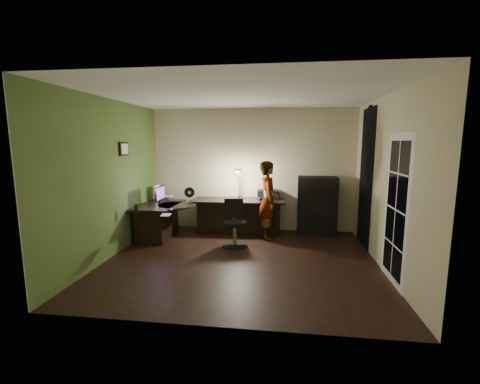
# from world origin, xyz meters

# --- Properties ---
(floor) EXTENTS (4.50, 4.00, 0.01)m
(floor) POSITION_xyz_m (0.00, 0.00, -0.01)
(floor) COLOR black
(floor) RESTS_ON ground
(ceiling) EXTENTS (4.50, 4.00, 0.01)m
(ceiling) POSITION_xyz_m (0.00, 0.00, 2.71)
(ceiling) COLOR silver
(ceiling) RESTS_ON floor
(wall_back) EXTENTS (4.50, 0.01, 2.70)m
(wall_back) POSITION_xyz_m (0.00, 2.00, 1.35)
(wall_back) COLOR beige
(wall_back) RESTS_ON floor
(wall_front) EXTENTS (4.50, 0.01, 2.70)m
(wall_front) POSITION_xyz_m (0.00, -2.00, 1.35)
(wall_front) COLOR beige
(wall_front) RESTS_ON floor
(wall_left) EXTENTS (0.01, 4.00, 2.70)m
(wall_left) POSITION_xyz_m (-2.25, 0.00, 1.35)
(wall_left) COLOR beige
(wall_left) RESTS_ON floor
(wall_right) EXTENTS (0.01, 4.00, 2.70)m
(wall_right) POSITION_xyz_m (2.25, 0.00, 1.35)
(wall_right) COLOR beige
(wall_right) RESTS_ON floor
(green_wall_overlay) EXTENTS (0.00, 4.00, 2.70)m
(green_wall_overlay) POSITION_xyz_m (-2.24, 0.00, 1.35)
(green_wall_overlay) COLOR #49652A
(green_wall_overlay) RESTS_ON floor
(arched_doorway) EXTENTS (0.01, 0.90, 2.60)m
(arched_doorway) POSITION_xyz_m (2.24, 1.15, 1.30)
(arched_doorway) COLOR black
(arched_doorway) RESTS_ON floor
(french_door) EXTENTS (0.02, 0.92, 2.10)m
(french_door) POSITION_xyz_m (2.24, -0.55, 1.05)
(french_door) COLOR white
(french_door) RESTS_ON floor
(framed_picture) EXTENTS (0.04, 0.30, 0.25)m
(framed_picture) POSITION_xyz_m (-2.22, 0.45, 1.85)
(framed_picture) COLOR black
(framed_picture) RESTS_ON wall_left
(desk_left) EXTENTS (0.77, 1.24, 0.71)m
(desk_left) POSITION_xyz_m (-1.83, 1.04, 0.36)
(desk_left) COLOR black
(desk_left) RESTS_ON floor
(desk_right) EXTENTS (2.00, 0.77, 0.74)m
(desk_right) POSITION_xyz_m (-0.26, 1.63, 0.37)
(desk_right) COLOR black
(desk_right) RESTS_ON floor
(cabinet) EXTENTS (0.85, 0.46, 1.25)m
(cabinet) POSITION_xyz_m (1.42, 1.78, 0.62)
(cabinet) COLOR black
(cabinet) RESTS_ON floor
(laptop_stand) EXTENTS (0.23, 0.20, 0.09)m
(laptop_stand) POSITION_xyz_m (-1.88, 1.56, 0.74)
(laptop_stand) COLOR silver
(laptop_stand) RESTS_ON desk_left
(laptop) EXTENTS (0.38, 0.36, 0.24)m
(laptop) POSITION_xyz_m (-1.88, 1.56, 0.91)
(laptop) COLOR silver
(laptop) RESTS_ON laptop_stand
(monitor) EXTENTS (0.09, 0.44, 0.29)m
(monitor) POSITION_xyz_m (-1.79, 0.97, 0.84)
(monitor) COLOR black
(monitor) RESTS_ON desk_left
(mouse) EXTENTS (0.07, 0.09, 0.03)m
(mouse) POSITION_xyz_m (-1.40, 0.60, 0.71)
(mouse) COLOR silver
(mouse) RESTS_ON desk_left
(phone) EXTENTS (0.12, 0.16, 0.01)m
(phone) POSITION_xyz_m (-1.75, 0.94, 0.70)
(phone) COLOR black
(phone) RESTS_ON desk_left
(pen) EXTENTS (0.07, 0.12, 0.01)m
(pen) POSITION_xyz_m (-1.65, 0.51, 0.70)
(pen) COLOR black
(pen) RESTS_ON desk_left
(speaker) EXTENTS (0.07, 0.07, 0.16)m
(speaker) POSITION_xyz_m (-1.95, 0.27, 0.78)
(speaker) COLOR black
(speaker) RESTS_ON desk_left
(notepad) EXTENTS (0.19, 0.24, 0.01)m
(notepad) POSITION_xyz_m (-1.36, 0.17, 0.70)
(notepad) COLOR silver
(notepad) RESTS_ON desk_left
(desk_fan) EXTENTS (0.24, 0.18, 0.32)m
(desk_fan) POSITION_xyz_m (-1.21, 1.17, 0.90)
(desk_fan) COLOR black
(desk_fan) RESTS_ON desk_right
(headphones) EXTENTS (0.21, 0.14, 0.09)m
(headphones) POSITION_xyz_m (0.27, 1.59, 0.78)
(headphones) COLOR #293E92
(headphones) RESTS_ON desk_right
(printer) EXTENTS (0.47, 0.37, 0.21)m
(printer) POSITION_xyz_m (0.39, 1.80, 0.84)
(printer) COLOR black
(printer) RESTS_ON desk_right
(desk_lamp) EXTENTS (0.21, 0.35, 0.73)m
(desk_lamp) POSITION_xyz_m (-0.25, 1.68, 1.10)
(desk_lamp) COLOR black
(desk_lamp) RESTS_ON desk_right
(office_chair) EXTENTS (0.61, 0.61, 0.90)m
(office_chair) POSITION_xyz_m (-0.21, 0.71, 0.45)
(office_chair) COLOR black
(office_chair) RESTS_ON floor
(person) EXTENTS (0.48, 0.63, 1.60)m
(person) POSITION_xyz_m (0.40, 1.29, 0.80)
(person) COLOR #D8A88C
(person) RESTS_ON floor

